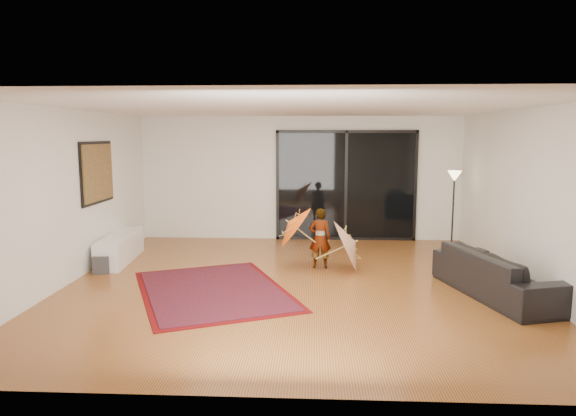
# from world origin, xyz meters

# --- Properties ---
(floor) EXTENTS (7.00, 7.00, 0.00)m
(floor) POSITION_xyz_m (0.00, 0.00, 0.00)
(floor) COLOR #A55B2D
(floor) RESTS_ON ground
(ceiling) EXTENTS (7.00, 7.00, 0.00)m
(ceiling) POSITION_xyz_m (0.00, 0.00, 2.70)
(ceiling) COLOR white
(ceiling) RESTS_ON wall_back
(wall_back) EXTENTS (7.00, 0.00, 7.00)m
(wall_back) POSITION_xyz_m (0.00, 3.50, 1.35)
(wall_back) COLOR silver
(wall_back) RESTS_ON floor
(wall_front) EXTENTS (7.00, 0.00, 7.00)m
(wall_front) POSITION_xyz_m (0.00, -3.50, 1.35)
(wall_front) COLOR silver
(wall_front) RESTS_ON floor
(wall_left) EXTENTS (0.00, 7.00, 7.00)m
(wall_left) POSITION_xyz_m (-3.50, 0.00, 1.35)
(wall_left) COLOR silver
(wall_left) RESTS_ON floor
(wall_right) EXTENTS (0.00, 7.00, 7.00)m
(wall_right) POSITION_xyz_m (3.50, 0.00, 1.35)
(wall_right) COLOR silver
(wall_right) RESTS_ON floor
(sliding_door) EXTENTS (3.06, 0.07, 2.40)m
(sliding_door) POSITION_xyz_m (1.00, 3.47, 1.20)
(sliding_door) COLOR black
(sliding_door) RESTS_ON wall_back
(painting) EXTENTS (0.04, 1.28, 1.08)m
(painting) POSITION_xyz_m (-3.46, 1.00, 1.65)
(painting) COLOR black
(painting) RESTS_ON wall_left
(media_console) EXTENTS (0.58, 1.77, 0.48)m
(media_console) POSITION_xyz_m (-3.25, 1.32, 0.24)
(media_console) COLOR white
(media_console) RESTS_ON floor
(speaker) EXTENTS (0.30, 0.30, 0.29)m
(speaker) POSITION_xyz_m (-3.25, 0.49, 0.15)
(speaker) COLOR #424244
(speaker) RESTS_ON floor
(persian_rug) EXTENTS (2.98, 3.40, 0.02)m
(persian_rug) POSITION_xyz_m (-1.19, -0.42, 0.01)
(persian_rug) COLOR #540709
(persian_rug) RESTS_ON floor
(sofa) EXTENTS (1.44, 2.39, 0.65)m
(sofa) POSITION_xyz_m (2.95, -0.45, 0.33)
(sofa) COLOR black
(sofa) RESTS_ON floor
(ottoman) EXTENTS (0.87, 0.87, 0.41)m
(ottoman) POSITION_xyz_m (2.75, 0.29, 0.21)
(ottoman) COLOR black
(ottoman) RESTS_ON floor
(floor_lamp) EXTENTS (0.27, 0.27, 1.59)m
(floor_lamp) POSITION_xyz_m (3.10, 2.62, 1.25)
(floor_lamp) COLOR black
(floor_lamp) RESTS_ON floor
(child) EXTENTS (0.38, 0.25, 1.05)m
(child) POSITION_xyz_m (0.41, 1.00, 0.53)
(child) COLOR #999999
(child) RESTS_ON floor
(parasol_orange) EXTENTS (0.64, 0.84, 0.88)m
(parasol_orange) POSITION_xyz_m (-0.14, 0.95, 0.73)
(parasol_orange) COLOR #DE4F0B
(parasol_orange) RESTS_ON child
(parasol_white) EXTENTS (0.56, 0.93, 0.96)m
(parasol_white) POSITION_xyz_m (1.01, 0.85, 0.50)
(parasol_white) COLOR beige
(parasol_white) RESTS_ON floor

